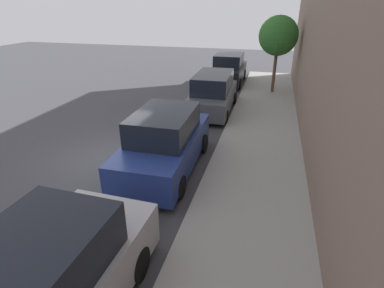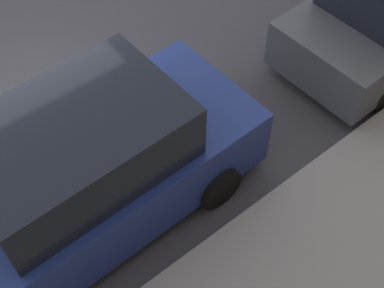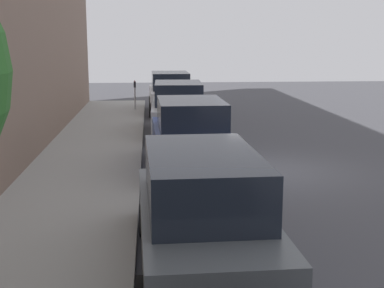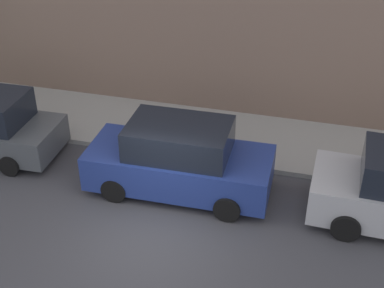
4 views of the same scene
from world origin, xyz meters
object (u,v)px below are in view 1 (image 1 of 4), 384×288
Objects in this scene: parked_suv_third at (165,143)px; street_tree at (278,36)px; parked_suv_fifth at (229,70)px; parked_minivan_fourth at (213,93)px.

parked_suv_third is 11.06m from street_tree.
street_tree is at bearing -33.70° from parked_suv_fifth.
parked_suv_third is at bearing -92.85° from parked_minivan_fourth.
parked_suv_third and parked_suv_fifth have the same top height.
parked_minivan_fourth is (0.31, 6.27, -0.01)m from parked_suv_third.
parked_suv_fifth is at bearing 91.21° from parked_minivan_fourth.
parked_minivan_fourth is 6.05m from parked_suv_fifth.
parked_suv_fifth is at bearing 89.14° from parked_suv_third.
parked_suv_fifth is (-0.13, 6.04, 0.01)m from parked_minivan_fourth.
parked_suv_third is at bearing -107.22° from street_tree.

